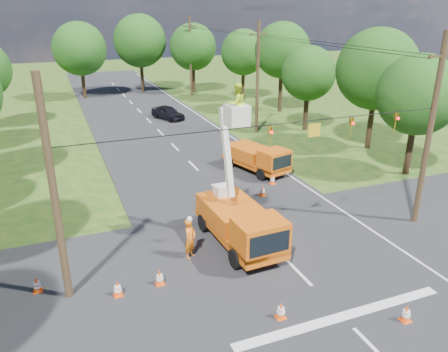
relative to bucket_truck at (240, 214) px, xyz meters
name	(u,v)px	position (x,y,z in m)	size (l,w,h in m)	color
ground	(175,148)	(1.43, 16.78, -1.68)	(140.00, 140.00, 0.00)	#204615
road_main	(175,148)	(1.43, 16.78, -1.68)	(12.00, 100.00, 0.06)	black
road_cross	(277,251)	(1.43, -1.22, -1.68)	(56.00, 10.00, 0.07)	black
stop_bar	(342,318)	(1.43, -6.42, -1.68)	(9.00, 0.45, 0.02)	silver
edge_line	(236,141)	(7.03, 16.78, -1.68)	(0.12, 90.00, 0.02)	silver
bucket_truck	(240,214)	(0.00, 0.00, 0.00)	(2.65, 6.18, 7.87)	#CE500E
second_truck	(258,158)	(5.35, 9.07, -0.64)	(3.35, 5.66, 2.00)	#CE500E
ground_worker	(190,239)	(-2.59, -0.19, -0.70)	(0.72, 0.47, 1.97)	orange
distant_car	(168,113)	(3.48, 26.75, -0.97)	(1.67, 4.16, 1.42)	black
traffic_cone_0	(281,310)	(-0.76, -5.59, -1.32)	(0.38, 0.38, 0.71)	#FF4C0D
traffic_cone_1	(406,313)	(3.49, -7.46, -1.32)	(0.38, 0.38, 0.71)	#FF4C0D
traffic_cone_2	(262,191)	(3.74, 5.00, -1.32)	(0.38, 0.38, 0.71)	#FF4C0D
traffic_cone_3	(273,179)	(5.22, 6.49, -1.32)	(0.38, 0.38, 0.71)	#FF4C0D
traffic_cone_4	(160,277)	(-4.46, -1.81, -1.32)	(0.38, 0.38, 0.71)	#FF4C0D
traffic_cone_5	(118,289)	(-6.22, -1.94, -1.32)	(0.38, 0.38, 0.71)	#FF4C0D
traffic_cone_6	(37,285)	(-9.26, -0.44, -1.32)	(0.38, 0.38, 0.71)	#FF4C0D
traffic_cone_7	(250,152)	(6.28, 12.24, -1.32)	(0.38, 0.38, 0.71)	#FF4C0D
pole_right_near	(430,131)	(9.93, -1.22, 3.42)	(1.80, 0.30, 10.00)	#4C3823
pole_right_mid	(258,77)	(9.93, 18.78, 3.42)	(1.80, 0.30, 10.00)	#4C3823
pole_right_far	(191,56)	(9.93, 38.78, 3.42)	(1.80, 0.30, 10.00)	#4C3823
pole_left	(54,195)	(-8.07, -1.22, 2.82)	(0.30, 0.30, 9.00)	#4C3823
signal_span	(326,128)	(3.65, -1.22, 4.20)	(18.00, 0.29, 1.07)	black
tree_right_a	(418,95)	(14.93, 4.78, 3.88)	(5.40, 5.40, 8.28)	#382616
tree_right_b	(377,69)	(16.43, 10.78, 4.75)	(6.40, 6.40, 9.65)	#382616
tree_right_c	(308,74)	(14.63, 17.78, 3.63)	(5.00, 5.00, 7.83)	#382616
tree_right_d	(282,50)	(16.23, 25.78, 5.00)	(6.00, 6.00, 9.70)	#382616
tree_right_e	(243,52)	(15.23, 33.78, 4.13)	(5.60, 5.60, 8.63)	#382616
tree_far_a	(80,49)	(-3.57, 41.78, 4.51)	(6.60, 6.60, 9.50)	#382616
tree_far_b	(140,41)	(4.43, 43.78, 5.13)	(7.00, 7.00, 10.32)	#382616
tree_far_c	(193,47)	(10.93, 40.78, 4.38)	(6.20, 6.20, 9.18)	#382616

